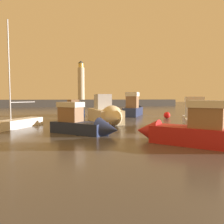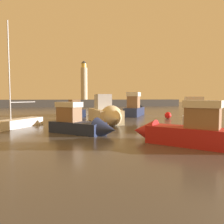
{
  "view_description": "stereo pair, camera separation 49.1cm",
  "coord_description": "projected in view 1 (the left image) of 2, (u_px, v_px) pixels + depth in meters",
  "views": [
    {
      "loc": [
        -6.29,
        -1.91,
        2.79
      ],
      "look_at": [
        0.95,
        20.65,
        1.22
      ],
      "focal_mm": 32.87,
      "sensor_mm": 36.0,
      "label": 1
    },
    {
      "loc": [
        -5.82,
        -2.05,
        2.79
      ],
      "look_at": [
        0.95,
        20.65,
        1.22
      ],
      "focal_mm": 32.87,
      "sensor_mm": 36.0,
      "label": 2
    }
  ],
  "objects": [
    {
      "name": "motorboat_5",
      "position": [
        184.0,
        130.0,
        12.54
      ],
      "size": [
        5.3,
        5.85,
        2.91
      ],
      "color": "#B21E1E",
      "rests_on": "ground_plane"
    },
    {
      "name": "motorboat_0",
      "position": [
        134.0,
        108.0,
        34.01
      ],
      "size": [
        6.4,
        7.93,
        4.06
      ],
      "color": "#1E284C",
      "rests_on": "ground_plane"
    },
    {
      "name": "mooring_buoy",
      "position": [
        167.0,
        115.0,
        28.57
      ],
      "size": [
        0.91,
        0.91,
        0.91
      ],
      "primitive_type": "sphere",
      "color": "red",
      "rests_on": "ground_plane"
    },
    {
      "name": "motorboat_2",
      "position": [
        195.0,
        119.0,
        18.46
      ],
      "size": [
        5.07,
        6.45,
        3.22
      ],
      "color": "silver",
      "rests_on": "ground_plane"
    },
    {
      "name": "motorboat_1",
      "position": [
        85.0,
        124.0,
        16.18
      ],
      "size": [
        5.29,
        5.39,
        2.86
      ],
      "color": "#1E284C",
      "rests_on": "ground_plane"
    },
    {
      "name": "ground_plane",
      "position": [
        83.0,
        114.0,
        37.14
      ],
      "size": [
        220.0,
        220.0,
        0.0
      ],
      "primitive_type": "plane",
      "color": "#4C4742"
    },
    {
      "name": "motorboat_4",
      "position": [
        107.0,
        114.0,
        23.23
      ],
      "size": [
        2.66,
        9.03,
        3.71
      ],
      "color": "beige",
      "rests_on": "ground_plane"
    },
    {
      "name": "motorboat_3",
      "position": [
        70.0,
        111.0,
        33.3
      ],
      "size": [
        3.48,
        7.8,
        2.94
      ],
      "color": "#1E284C",
      "rests_on": "ground_plane"
    },
    {
      "name": "breakwater",
      "position": [
        66.0,
        103.0,
        70.29
      ],
      "size": [
        84.29,
        5.57,
        2.4
      ],
      "primitive_type": "cube",
      "color": "#423F3D",
      "rests_on": "ground_plane"
    },
    {
      "name": "lighthouse",
      "position": [
        81.0,
        81.0,
        71.45
      ],
      "size": [
        2.29,
        2.29,
        13.51
      ],
      "color": "beige",
      "rests_on": "breakwater"
    },
    {
      "name": "sailboat_moored",
      "position": [
        16.0,
        123.0,
        19.46
      ],
      "size": [
        4.81,
        5.96,
        9.85
      ],
      "color": "white",
      "rests_on": "ground_plane"
    }
  ]
}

